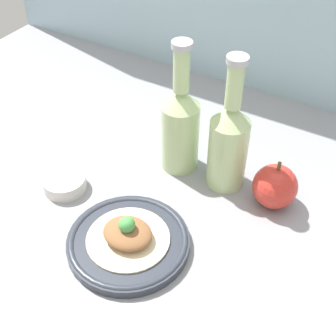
{
  "coord_description": "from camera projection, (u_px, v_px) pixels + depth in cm",
  "views": [
    {
      "loc": [
        23.56,
        -51.49,
        66.77
      ],
      "look_at": [
        -8.55,
        3.67,
        10.05
      ],
      "focal_mm": 50.0,
      "sensor_mm": 36.0,
      "label": 1
    }
  ],
  "objects": [
    {
      "name": "apple",
      "position": [
        275.0,
        186.0,
        0.9
      ],
      "size": [
        8.76,
        8.76,
        10.44
      ],
      "color": "red",
      "rests_on": "ground_plane"
    },
    {
      "name": "cider_bottle_left",
      "position": [
        180.0,
        125.0,
        0.94
      ],
      "size": [
        7.86,
        7.86,
        28.72
      ],
      "color": "#B7D18E",
      "rests_on": "ground_plane"
    },
    {
      "name": "plated_food",
      "position": [
        128.0,
        234.0,
        0.83
      ],
      "size": [
        15.04,
        15.04,
        5.46
      ],
      "color": "beige",
      "rests_on": "plate"
    },
    {
      "name": "ground_plane",
      "position": [
        197.0,
        242.0,
        0.88
      ],
      "size": [
        180.0,
        110.0,
        4.0
      ],
      "primitive_type": "cube",
      "color": "gray"
    },
    {
      "name": "plate",
      "position": [
        128.0,
        242.0,
        0.84
      ],
      "size": [
        22.19,
        22.19,
        2.11
      ],
      "color": "#2D333D",
      "rests_on": "ground_plane"
    },
    {
      "name": "cider_bottle_right",
      "position": [
        229.0,
        141.0,
        0.9
      ],
      "size": [
        7.86,
        7.86,
        28.72
      ],
      "color": "#B7D18E",
      "rests_on": "ground_plane"
    },
    {
      "name": "dipping_bowl",
      "position": [
        65.0,
        183.0,
        0.95
      ],
      "size": [
        8.76,
        8.76,
        2.84
      ],
      "color": "silver",
      "rests_on": "ground_plane"
    }
  ]
}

